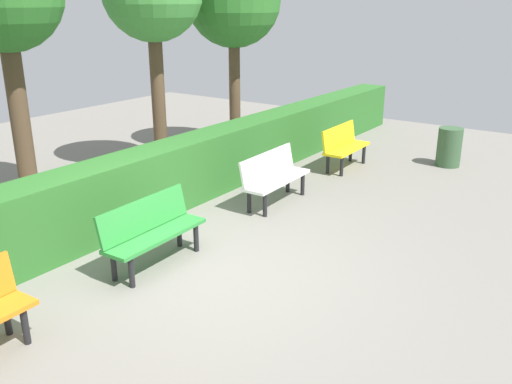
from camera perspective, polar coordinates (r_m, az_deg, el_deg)
name	(u,v)px	position (r m, az deg, el deg)	size (l,w,h in m)	color
ground_plane	(201,272)	(7.02, -5.73, -8.22)	(20.69, 20.69, 0.00)	gray
bench_yellow	(344,145)	(11.25, 9.10, 4.84)	(1.37, 0.48, 0.86)	yellow
bench_white	(273,175)	(9.13, 1.83, 1.74)	(1.54, 0.50, 0.86)	white
bench_green	(152,229)	(7.11, -10.79, -3.81)	(1.51, 0.51, 0.86)	#2D8C38
hedge_row	(157,181)	(8.84, -10.22, 1.18)	(16.69, 0.68, 1.06)	#2D6B28
tree_near	(234,1)	(12.20, -2.34, 19.20)	(2.00, 2.00, 4.26)	brown
trash_bin	(449,147)	(11.94, 19.42, 4.43)	(0.49, 0.49, 0.79)	#385938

